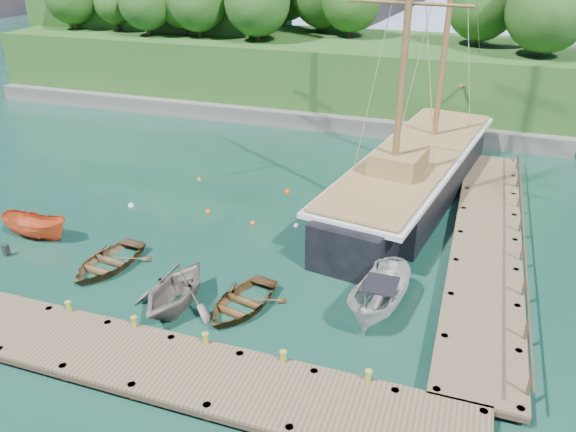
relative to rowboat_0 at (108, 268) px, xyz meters
The scene contains 22 objects.
ground 5.29m from the rowboat_0, 10.82° to the left, with size 160.00×160.00×0.00m, color #103324.
dock_near 9.07m from the rowboat_0, 37.42° to the right, with size 20.00×3.20×1.10m.
dock_east 18.52m from the rowboat_0, 25.58° to the left, with size 3.20×24.00×1.10m.
bollard_0 4.28m from the rowboat_0, 73.74° to the right, with size 0.26×0.26×0.45m, color olive.
bollard_1 5.87m from the rowboat_0, 44.37° to the right, with size 0.26×0.26×0.45m, color olive.
bollard_2 8.29m from the rowboat_0, 29.71° to the right, with size 0.26×0.26×0.45m, color olive.
bollard_3 10.99m from the rowboat_0, 21.93° to the right, with size 0.26×0.26×0.45m, color olive.
bollard_4 13.82m from the rowboat_0, 17.28° to the right, with size 0.26×0.26×0.45m, color olive.
rowboat_0 is the anchor object (origin of this frame).
rowboat_1 4.94m from the rowboat_0, 20.72° to the right, with size 3.64×4.21×2.22m, color #6F655B.
rowboat_2 7.26m from the rowboat_0, ahead, with size 2.86×4.00×0.83m, color #523619.
motorboat_orange 5.36m from the rowboat_0, 165.69° to the left, with size 1.45×3.86×1.49m, color #D95526.
cabin_boat_white 12.72m from the rowboat_0, ahead, with size 1.80×4.78×1.85m, color beige.
schooner 18.01m from the rowboat_0, 46.92° to the left, with size 8.30×27.65×20.39m.
mooring_buoy_0 6.79m from the rowboat_0, 114.33° to the left, with size 0.35×0.35×0.35m, color silver.
mooring_buoy_1 7.14m from the rowboat_0, 75.73° to the left, with size 0.30×0.30×0.30m, color #DB5608.
mooring_buoy_2 7.95m from the rowboat_0, 53.91° to the left, with size 0.28×0.28×0.28m, color #EC5F0A.
mooring_buoy_3 9.86m from the rowboat_0, 44.56° to the left, with size 0.30×0.30×0.30m, color white.
mooring_buoy_4 11.05m from the rowboat_0, 94.71° to the left, with size 0.28×0.28×0.28m, color orange.
mooring_buoy_5 12.10m from the rowboat_0, 65.18° to the left, with size 0.34×0.34×0.34m, color #DA4700.
headland 33.71m from the rowboat_0, 103.35° to the left, with size 51.00×19.31×12.90m.
distant_ridge 71.76m from the rowboat_0, 82.38° to the left, with size 117.00×40.00×10.00m.
Camera 1 is at (10.17, -19.50, 13.83)m, focal length 35.00 mm.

